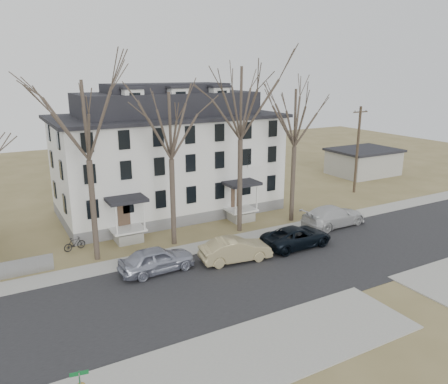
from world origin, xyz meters
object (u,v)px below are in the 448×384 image
car_navy (297,237)px  bicycle_left (126,234)px  tree_mid_right (296,114)px  bicycle_right (75,244)px  tree_center (241,98)px  boarding_house (168,156)px  car_tan (235,250)px  tree_mid_left (170,121)px  car_white (333,216)px  utility_pole_far (357,149)px  tree_far_left (85,115)px  car_silver (157,260)px

car_navy → bicycle_left: bearing=53.0°
tree_mid_right → bicycle_right: tree_mid_right is taller
tree_center → car_navy: (2.05, -5.16, -10.30)m
car_navy → boarding_house: bearing=19.8°
boarding_house → car_tan: (-0.45, -13.34, -4.53)m
tree_mid_left → tree_mid_right: 11.50m
tree_mid_left → car_navy: 13.01m
tree_center → car_white: bearing=-21.2°
tree_mid_right → utility_pole_far: tree_mid_right is taller
car_white → tree_far_left: bearing=79.1°
boarding_house → tree_mid_left: 9.66m
car_silver → car_navy: size_ratio=0.91×
tree_far_left → tree_mid_right: 17.52m
utility_pole_far → car_navy: bearing=-148.8°
tree_far_left → car_tan: (8.55, -5.19, -9.50)m
tree_far_left → utility_pole_far: 30.29m
bicycle_right → car_white: bearing=-118.5°
bicycle_left → car_tan: bearing=-147.4°
tree_mid_right → car_silver: bearing=-164.1°
car_tan → bicycle_left: car_tan is taller
tree_mid_right → car_silver: 17.38m
tree_mid_left → utility_pole_far: tree_mid_left is taller
car_silver → car_white: size_ratio=0.84×
car_silver → bicycle_right: car_silver is taller
tree_mid_left → car_white: (13.76, -3.00, -8.71)m
tree_mid_left → tree_center: tree_center is taller
boarding_house → bicycle_right: boarding_house is taller
car_silver → car_tan: bearing=-103.8°
car_white → bicycle_left: car_white is taller
tree_far_left → bicycle_right: tree_far_left is taller
boarding_house → car_white: 16.14m
boarding_house → bicycle_left: 9.39m
tree_mid_right → bicycle_right: 20.85m
car_silver → car_navy: (11.00, -1.04, -0.09)m
tree_mid_right → bicycle_right: size_ratio=7.51×
car_tan → car_navy: bearing=-82.2°
car_navy → tree_mid_right: bearing=-34.7°
tree_mid_left → car_tan: size_ratio=2.48×
car_navy → bicycle_right: bearing=62.7°
tree_mid_right → car_tan: tree_mid_right is taller
car_white → car_navy: bearing=108.5°
utility_pole_far → tree_center: bearing=-166.5°
car_tan → car_white: 11.42m
tree_center → tree_mid_right: size_ratio=1.15×
tree_mid_left → car_navy: bearing=-32.7°
tree_center → car_tan: 11.98m
tree_far_left → bicycle_right: bearing=115.4°
boarding_house → bicycle_right: bearing=-150.1°
tree_mid_left → tree_mid_right: size_ratio=1.00×
tree_center → utility_pole_far: 19.03m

